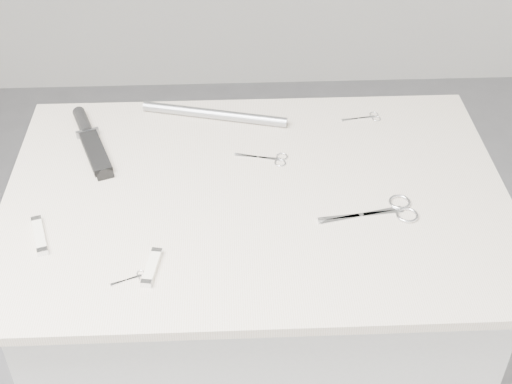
{
  "coord_description": "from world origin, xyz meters",
  "views": [
    {
      "loc": [
        -0.05,
        -1.1,
        1.81
      ],
      "look_at": [
        -0.0,
        0.0,
        0.92
      ],
      "focal_mm": 50.0,
      "sensor_mm": 36.0,
      "label": 1
    }
  ],
  "objects_px": {
    "tiny_scissors": "(133,278)",
    "plinth": "(256,344)",
    "embroidery_scissors_b": "(367,118)",
    "embroidery_scissors_a": "(271,159)",
    "sheathed_knife": "(90,138)",
    "large_shears": "(388,211)",
    "metal_rail": "(214,114)",
    "pocket_knife_a": "(39,235)",
    "pocket_knife_b": "(152,267)"
  },
  "relations": [
    {
      "from": "tiny_scissors",
      "to": "plinth",
      "type": "bearing_deg",
      "value": 23.43
    },
    {
      "from": "plinth",
      "to": "embroidery_scissors_b",
      "type": "relative_size",
      "value": 9.96
    },
    {
      "from": "embroidery_scissors_a",
      "to": "sheathed_knife",
      "type": "distance_m",
      "value": 0.4
    },
    {
      "from": "large_shears",
      "to": "embroidery_scissors_b",
      "type": "distance_m",
      "value": 0.33
    },
    {
      "from": "plinth",
      "to": "metal_rail",
      "type": "distance_m",
      "value": 0.56
    },
    {
      "from": "pocket_knife_a",
      "to": "pocket_knife_b",
      "type": "xyz_separation_m",
      "value": [
        0.21,
        -0.09,
        -0.0
      ]
    },
    {
      "from": "sheathed_knife",
      "to": "large_shears",
      "type": "bearing_deg",
      "value": -133.78
    },
    {
      "from": "large_shears",
      "to": "tiny_scissors",
      "type": "relative_size",
      "value": 3.11
    },
    {
      "from": "large_shears",
      "to": "pocket_knife_b",
      "type": "bearing_deg",
      "value": -172.55
    },
    {
      "from": "plinth",
      "to": "pocket_knife_b",
      "type": "xyz_separation_m",
      "value": [
        -0.19,
        -0.21,
        0.48
      ]
    },
    {
      "from": "plinth",
      "to": "pocket_knife_b",
      "type": "distance_m",
      "value": 0.55
    },
    {
      "from": "embroidery_scissors_b",
      "to": "plinth",
      "type": "bearing_deg",
      "value": -144.69
    },
    {
      "from": "embroidery_scissors_a",
      "to": "metal_rail",
      "type": "relative_size",
      "value": 0.33
    },
    {
      "from": "embroidery_scissors_a",
      "to": "sheathed_knife",
      "type": "bearing_deg",
      "value": -178.44
    },
    {
      "from": "pocket_knife_a",
      "to": "plinth",
      "type": "bearing_deg",
      "value": -91.82
    },
    {
      "from": "pocket_knife_b",
      "to": "pocket_knife_a",
      "type": "bearing_deg",
      "value": 76.29
    },
    {
      "from": "tiny_scissors",
      "to": "sheathed_knife",
      "type": "bearing_deg",
      "value": 85.27
    },
    {
      "from": "tiny_scissors",
      "to": "embroidery_scissors_a",
      "type": "bearing_deg",
      "value": 30.49
    },
    {
      "from": "plinth",
      "to": "metal_rail",
      "type": "height_order",
      "value": "metal_rail"
    },
    {
      "from": "plinth",
      "to": "sheathed_knife",
      "type": "relative_size",
      "value": 3.67
    },
    {
      "from": "embroidery_scissors_b",
      "to": "tiny_scissors",
      "type": "distance_m",
      "value": 0.69
    },
    {
      "from": "large_shears",
      "to": "tiny_scissors",
      "type": "bearing_deg",
      "value": -171.3
    },
    {
      "from": "embroidery_scissors_b",
      "to": "pocket_knife_b",
      "type": "relative_size",
      "value": 1.0
    },
    {
      "from": "tiny_scissors",
      "to": "pocket_knife_a",
      "type": "distance_m",
      "value": 0.21
    },
    {
      "from": "plinth",
      "to": "tiny_scissors",
      "type": "xyz_separation_m",
      "value": [
        -0.22,
        -0.23,
        0.47
      ]
    },
    {
      "from": "large_shears",
      "to": "pocket_knife_a",
      "type": "xyz_separation_m",
      "value": [
        -0.66,
        -0.04,
        0.0
      ]
    },
    {
      "from": "pocket_knife_b",
      "to": "large_shears",
      "type": "bearing_deg",
      "value": -63.32
    },
    {
      "from": "plinth",
      "to": "embroidery_scissors_b",
      "type": "bearing_deg",
      "value": 44.47
    },
    {
      "from": "tiny_scissors",
      "to": "pocket_knife_a",
      "type": "xyz_separation_m",
      "value": [
        -0.18,
        0.11,
        0.0
      ]
    },
    {
      "from": "pocket_knife_b",
      "to": "sheathed_knife",
      "type": "bearing_deg",
      "value": 31.72
    },
    {
      "from": "sheathed_knife",
      "to": "pocket_knife_a",
      "type": "distance_m",
      "value": 0.31
    },
    {
      "from": "plinth",
      "to": "metal_rail",
      "type": "relative_size",
      "value": 2.69
    },
    {
      "from": "pocket_knife_a",
      "to": "metal_rail",
      "type": "xyz_separation_m",
      "value": [
        0.32,
        0.39,
        0.0
      ]
    },
    {
      "from": "pocket_knife_b",
      "to": "metal_rail",
      "type": "distance_m",
      "value": 0.49
    },
    {
      "from": "plinth",
      "to": "embroidery_scissors_a",
      "type": "height_order",
      "value": "embroidery_scissors_a"
    },
    {
      "from": "embroidery_scissors_a",
      "to": "pocket_knife_b",
      "type": "height_order",
      "value": "pocket_knife_b"
    },
    {
      "from": "large_shears",
      "to": "embroidery_scissors_a",
      "type": "height_order",
      "value": "large_shears"
    },
    {
      "from": "plinth",
      "to": "sheathed_knife",
      "type": "xyz_separation_m",
      "value": [
        -0.35,
        0.19,
        0.48
      ]
    },
    {
      "from": "plinth",
      "to": "large_shears",
      "type": "height_order",
      "value": "large_shears"
    },
    {
      "from": "embroidery_scissors_b",
      "to": "pocket_knife_b",
      "type": "bearing_deg",
      "value": -143.58
    },
    {
      "from": "embroidery_scissors_a",
      "to": "pocket_knife_a",
      "type": "height_order",
      "value": "pocket_knife_a"
    },
    {
      "from": "embroidery_scissors_b",
      "to": "sheathed_knife",
      "type": "xyz_separation_m",
      "value": [
        -0.62,
        -0.07,
        0.01
      ]
    },
    {
      "from": "plinth",
      "to": "pocket_knife_a",
      "type": "bearing_deg",
      "value": -164.14
    },
    {
      "from": "sheathed_knife",
      "to": "plinth",
      "type": "bearing_deg",
      "value": -138.85
    },
    {
      "from": "embroidery_scissors_b",
      "to": "sheathed_knife",
      "type": "relative_size",
      "value": 0.37
    },
    {
      "from": "sheathed_knife",
      "to": "pocket_knife_a",
      "type": "xyz_separation_m",
      "value": [
        -0.05,
        -0.31,
        -0.0
      ]
    },
    {
      "from": "metal_rail",
      "to": "embroidery_scissors_a",
      "type": "bearing_deg",
      "value": -53.95
    },
    {
      "from": "plinth",
      "to": "tiny_scissors",
      "type": "height_order",
      "value": "tiny_scissors"
    },
    {
      "from": "tiny_scissors",
      "to": "metal_rail",
      "type": "xyz_separation_m",
      "value": [
        0.14,
        0.5,
        0.01
      ]
    },
    {
      "from": "pocket_knife_a",
      "to": "metal_rail",
      "type": "relative_size",
      "value": 0.31
    }
  ]
}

